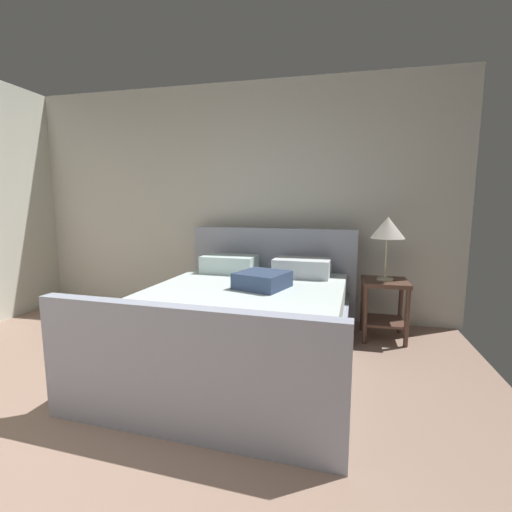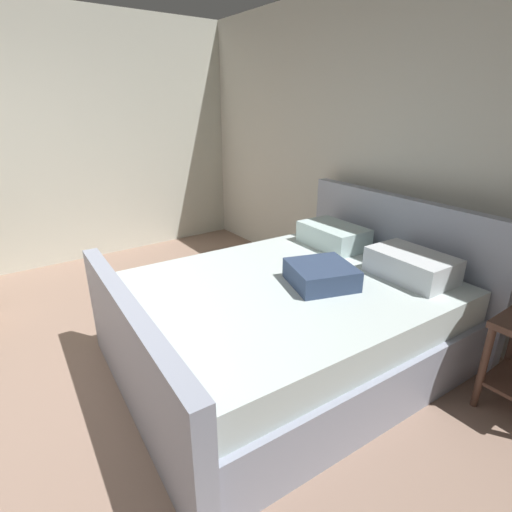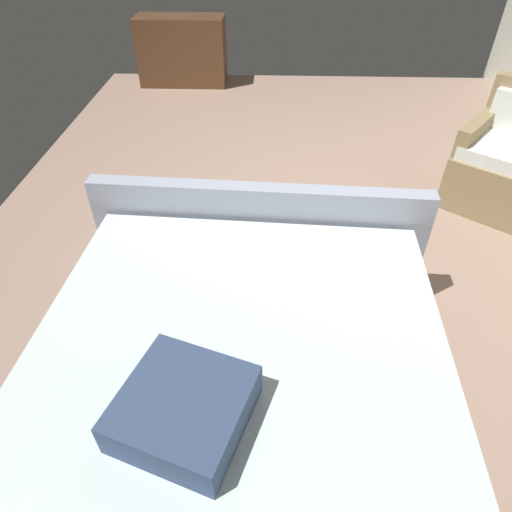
# 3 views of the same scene
# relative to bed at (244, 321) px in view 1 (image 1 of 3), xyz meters

# --- Properties ---
(wall_back) EXTENTS (5.18, 0.12, 2.73)m
(wall_back) POSITION_rel_bed_xyz_m (-0.46, 1.31, 1.02)
(wall_back) COLOR silver
(wall_back) RESTS_ON ground
(bed) EXTENTS (1.98, 2.38, 1.08)m
(bed) POSITION_rel_bed_xyz_m (0.00, 0.00, 0.00)
(bed) COLOR #9CA3B7
(bed) RESTS_ON ground
(nightstand_right) EXTENTS (0.44, 0.44, 0.60)m
(nightstand_right) POSITION_rel_bed_xyz_m (1.24, 0.78, 0.06)
(nightstand_right) COLOR brown
(nightstand_right) RESTS_ON ground
(table_lamp_right) EXTENTS (0.33, 0.33, 0.62)m
(table_lamp_right) POSITION_rel_bed_xyz_m (1.24, 0.78, 0.76)
(table_lamp_right) COLOR #B7B293
(table_lamp_right) RESTS_ON nightstand_right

